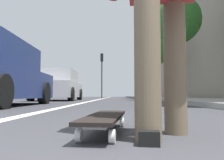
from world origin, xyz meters
TOP-DOWN VIEW (x-y plane):
  - ground_plane at (10.00, 0.00)m, footprint 80.00×80.00m
  - lane_stripe_white at (20.00, 1.06)m, footprint 52.00×0.16m
  - sidewalk_curb at (18.00, -3.41)m, footprint 52.00×3.20m
  - building_facade at (22.00, -6.17)m, footprint 40.00×1.20m
  - skateboard at (1.10, 0.04)m, footprint 0.86×0.29m
  - parked_car_mid at (10.64, 2.85)m, footprint 4.22×2.05m
  - traffic_light at (22.31, 1.46)m, footprint 0.33×0.28m
  - street_tree_mid at (10.53, -3.01)m, footprint 2.35×2.35m
  - street_tree_far at (16.77, -3.01)m, footprint 2.73×2.73m

SIDE VIEW (x-z plane):
  - ground_plane at x=10.00m, z-range 0.00..0.00m
  - lane_stripe_white at x=20.00m, z-range 0.00..0.01m
  - sidewalk_curb at x=18.00m, z-range 0.00..0.11m
  - skateboard at x=1.10m, z-range 0.04..0.15m
  - parked_car_mid at x=10.64m, z-range -0.04..1.43m
  - traffic_light at x=22.31m, z-range 0.85..5.38m
  - street_tree_mid at x=10.53m, z-range 1.35..6.48m
  - street_tree_far at x=16.77m, z-range 1.27..6.58m
  - building_facade at x=22.00m, z-range 0.00..12.99m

